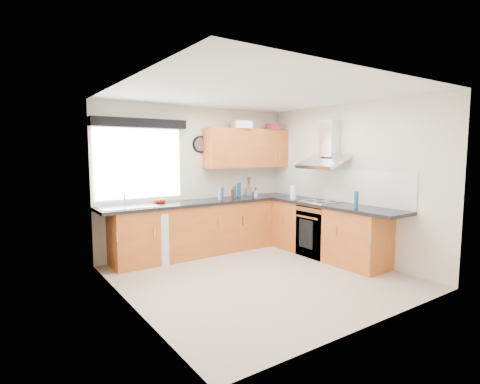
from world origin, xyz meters
TOP-DOWN VIEW (x-y plane):
  - ground_plane at (0.00, 0.00)m, footprint 3.60×3.60m
  - ceiling at (0.00, 0.00)m, footprint 3.60×3.60m
  - wall_back at (0.00, 1.80)m, footprint 3.60×0.02m
  - wall_front at (0.00, -1.80)m, footprint 3.60×0.02m
  - wall_left at (-1.80, 0.00)m, footprint 0.02×3.60m
  - wall_right at (1.80, 0.00)m, footprint 0.02×3.60m
  - window at (-1.05, 1.79)m, footprint 1.40×0.02m
  - window_blind at (-1.05, 1.70)m, footprint 1.50×0.18m
  - splashback at (1.79, 0.30)m, footprint 0.01×3.00m
  - base_cab_back at (-0.10, 1.51)m, footprint 3.00×0.58m
  - base_cab_corner at (1.50, 1.50)m, footprint 0.60×0.60m
  - base_cab_right at (1.51, 0.15)m, footprint 0.58×2.10m
  - worktop_back at (0.00, 1.50)m, footprint 3.60×0.62m
  - worktop_right at (1.50, 0.00)m, footprint 0.62×2.42m
  - sink at (-1.33, 1.50)m, footprint 0.84×0.46m
  - oven at (1.50, 0.30)m, footprint 0.56×0.58m
  - hob_plate at (1.50, 0.30)m, footprint 0.52×0.52m
  - extractor_hood at (1.60, 0.30)m, footprint 0.52×0.78m
  - upper_cabinets at (0.95, 1.62)m, footprint 1.70×0.35m
  - washing_machine at (-1.00, 1.52)m, footprint 0.69×0.68m
  - wall_clock at (0.05, 1.76)m, footprint 0.30×0.04m
  - casserole at (0.75, 1.52)m, footprint 0.36×0.29m
  - storage_box at (1.48, 1.52)m, footprint 0.25×0.21m
  - utensil_pot at (1.04, 1.70)m, footprint 0.12×0.12m
  - kitchen_roll at (1.35, 0.81)m, footprint 0.12×0.12m
  - tomato_cluster at (-0.77, 1.65)m, footprint 0.18×0.18m
  - jar_0 at (0.58, 1.51)m, footprint 0.06×0.06m
  - jar_1 at (1.11, 1.58)m, footprint 0.04×0.04m
  - jar_2 at (0.25, 1.46)m, footprint 0.07×0.07m
  - jar_3 at (1.08, 1.52)m, footprint 0.06×0.06m
  - jar_4 at (0.93, 1.40)m, footprint 0.05×0.05m
  - jar_5 at (0.95, 1.37)m, footprint 0.07×0.07m
  - jar_6 at (0.49, 1.43)m, footprint 0.05×0.05m
  - jar_7 at (0.78, 1.65)m, footprint 0.07×0.07m
  - jar_8 at (0.25, 1.39)m, footprint 0.05×0.05m
  - jar_9 at (1.09, 1.60)m, footprint 0.05×0.05m
  - bottle_0 at (1.40, -0.50)m, footprint 0.07×0.07m

SIDE VIEW (x-z plane):
  - ground_plane at x=0.00m, z-range 0.00..0.00m
  - washing_machine at x=-1.00m, z-range 0.00..0.80m
  - oven at x=1.50m, z-range 0.00..0.85m
  - base_cab_back at x=-0.10m, z-range 0.00..0.86m
  - base_cab_corner at x=1.50m, z-range 0.00..0.86m
  - base_cab_right at x=1.51m, z-range 0.00..0.86m
  - worktop_back at x=0.00m, z-range 0.86..0.91m
  - worktop_right at x=1.50m, z-range 0.86..0.91m
  - hob_plate at x=1.50m, z-range 0.91..0.92m
  - tomato_cluster at x=-0.77m, z-range 0.91..0.98m
  - sink at x=-1.33m, z-range 0.90..1.00m
  - jar_5 at x=0.95m, z-range 0.91..1.00m
  - jar_9 at x=1.09m, z-range 0.91..1.00m
  - jar_4 at x=0.93m, z-range 0.91..1.01m
  - jar_3 at x=1.08m, z-range 0.91..1.03m
  - utensil_pot at x=1.04m, z-range 0.91..1.05m
  - jar_1 at x=1.11m, z-range 0.91..1.07m
  - jar_6 at x=0.49m, z-range 0.91..1.08m
  - jar_2 at x=0.25m, z-range 0.91..1.10m
  - jar_0 at x=0.58m, z-range 0.91..1.12m
  - jar_8 at x=0.25m, z-range 0.91..1.13m
  - kitchen_roll at x=1.35m, z-range 0.91..1.15m
  - bottle_0 at x=1.40m, z-range 0.91..1.16m
  - jar_7 at x=0.78m, z-range 0.91..1.17m
  - splashback at x=1.79m, z-range 0.91..1.45m
  - wall_back at x=0.00m, z-range 0.00..2.50m
  - wall_front at x=0.00m, z-range 0.00..2.50m
  - wall_left at x=-1.80m, z-range 0.00..2.50m
  - wall_right at x=1.80m, z-range 0.00..2.50m
  - window at x=-1.05m, z-range 1.00..2.10m
  - extractor_hood at x=1.60m, z-range 1.44..2.10m
  - upper_cabinets at x=0.95m, z-range 1.45..2.15m
  - wall_clock at x=0.05m, z-range 1.72..2.01m
  - window_blind at x=-1.05m, z-range 2.11..2.25m
  - storage_box at x=1.48m, z-range 2.15..2.26m
  - casserole at x=0.75m, z-range 2.15..2.28m
  - ceiling at x=0.00m, z-range 2.49..2.51m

